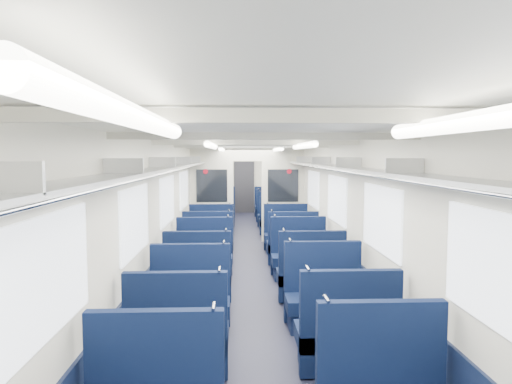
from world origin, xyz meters
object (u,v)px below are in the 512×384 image
seat_8 (178,341)px  seat_23 (274,217)px  seat_15 (299,259)px  seat_26 (221,208)px  seat_11 (324,301)px  seat_16 (208,247)px  seat_14 (204,260)px  seat_10 (190,305)px  seat_13 (311,278)px  seat_20 (216,223)px  seat_22 (218,217)px  bulkhead (247,192)px  seat_18 (211,238)px  seat_17 (292,247)px  seat_19 (286,237)px  seat_9 (347,338)px  seat_24 (219,212)px  seat_25 (271,212)px  seat_27 (269,208)px  end_door (244,186)px  seat_21 (278,223)px  seat_12 (198,278)px

seat_8 → seat_23: (1.66, 8.91, 0.00)m
seat_15 → seat_26: 7.94m
seat_11 → seat_16: 3.78m
seat_14 → seat_16: size_ratio=1.00×
seat_23 → seat_26: size_ratio=1.00×
seat_10 → seat_16: 3.50m
seat_13 → seat_20: size_ratio=1.00×
seat_22 → seat_13: bearing=-76.0°
seat_16 → bulkhead: bearing=69.7°
seat_10 → seat_23: (1.66, 7.84, 0.00)m
seat_13 → seat_14: same height
seat_11 → seat_18: 4.70m
seat_17 → seat_26: (-1.66, 6.79, 0.00)m
seat_13 → seat_17: bearing=90.0°
seat_20 → bulkhead: bearing=-49.2°
seat_8 → seat_19: bearing=73.5°
seat_14 → seat_15: size_ratio=1.00×
seat_9 → seat_24: same height
seat_10 → seat_17: (1.66, 3.38, 0.00)m
seat_17 → seat_26: bearing=103.7°
seat_25 → seat_27: size_ratio=1.00×
seat_17 → seat_8: bearing=-110.4°
end_door → seat_16: 8.06m
seat_15 → seat_17: (0.00, 0.98, 0.00)m
seat_13 → seat_21: same height
seat_15 → end_door: bearing=95.2°
seat_20 → seat_22: same height
seat_18 → seat_26: bearing=90.0°
seat_12 → seat_18: same height
seat_8 → seat_13: (1.66, 2.22, 0.00)m
seat_15 → seat_17: 0.98m
seat_22 → seat_26: 2.34m
seat_21 → seat_22: same height
seat_19 → seat_20: (-1.66, 2.19, 0.00)m
seat_10 → seat_19: (1.66, 4.52, 0.00)m
seat_12 → seat_27: bearing=79.4°
seat_16 → seat_11: bearing=-64.0°
seat_15 → seat_25: 6.64m
seat_16 → seat_18: (0.00, 1.00, 0.00)m
seat_8 → seat_23: 9.06m
seat_13 → seat_10: bearing=-145.4°
seat_14 → seat_25: same height
seat_11 → seat_14: (-1.66, 2.30, 0.00)m
seat_8 → seat_20: size_ratio=1.00×
seat_21 → seat_26: bearing=115.4°
seat_26 → seat_13: bearing=-79.6°
seat_10 → seat_19: 4.81m
seat_12 → seat_20: (0.00, 5.51, 0.00)m
seat_10 → seat_24: 8.98m
seat_9 → seat_15: same height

